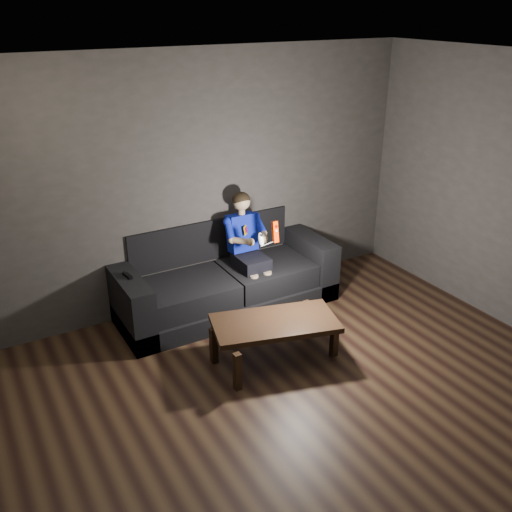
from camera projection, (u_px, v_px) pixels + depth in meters
floor at (337, 427)px, 4.52m from camera, size 5.00×5.00×0.00m
back_wall at (198, 183)px, 5.94m from camera, size 5.00×0.04×2.70m
ceiling at (363, 72)px, 3.41m from camera, size 5.00×5.00×0.02m
sofa at (223, 280)px, 6.21m from camera, size 2.37×1.02×0.91m
child at (247, 239)px, 6.09m from camera, size 0.46×0.56×1.12m
wii_remote_red at (275, 232)px, 5.70m from camera, size 0.06×0.08×0.22m
nunchuk_white at (261, 239)px, 5.65m from camera, size 0.08×0.10×0.15m
wii_remote_black at (127, 275)px, 5.51m from camera, size 0.06×0.16×0.03m
coffee_table at (275, 326)px, 5.24m from camera, size 1.25×0.85×0.41m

